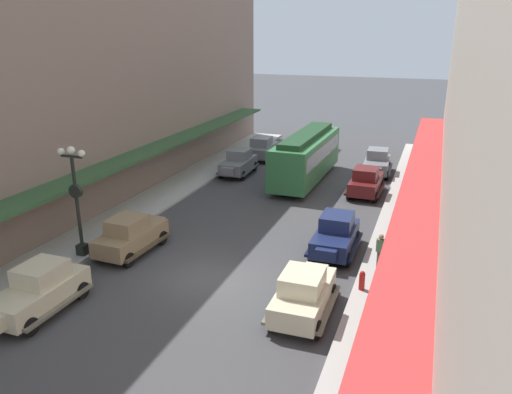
{
  "coord_description": "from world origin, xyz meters",
  "views": [
    {
      "loc": [
        8.5,
        -17.33,
        10.1
      ],
      "look_at": [
        0.0,
        6.0,
        1.8
      ],
      "focal_mm": 35.09,
      "sensor_mm": 36.0,
      "label": 1
    }
  ],
  "objects_px": {
    "parked_car_1": "(377,162)",
    "pedestrian_1": "(402,313)",
    "parked_car_0": "(303,292)",
    "parked_car_5": "(262,148)",
    "pedestrian_0": "(380,252)",
    "parked_car_3": "(336,234)",
    "lamp_post_with_clock": "(76,197)",
    "parked_car_7": "(130,234)",
    "fire_hydrant": "(362,280)",
    "streetcar": "(306,155)",
    "parked_car_4": "(366,181)",
    "parked_car_2": "(39,289)",
    "parked_car_6": "(238,162)"
  },
  "relations": [
    {
      "from": "parked_car_1",
      "to": "pedestrian_1",
      "type": "xyz_separation_m",
      "value": [
        3.44,
        -20.88,
        0.05
      ]
    },
    {
      "from": "parked_car_0",
      "to": "parked_car_5",
      "type": "distance_m",
      "value": 23.91
    },
    {
      "from": "parked_car_5",
      "to": "pedestrian_0",
      "type": "distance_m",
      "value": 20.99
    },
    {
      "from": "parked_car_3",
      "to": "lamp_post_with_clock",
      "type": "bearing_deg",
      "value": -157.22
    },
    {
      "from": "parked_car_0",
      "to": "parked_car_7",
      "type": "xyz_separation_m",
      "value": [
        -9.12,
        2.55,
        0.0
      ]
    },
    {
      "from": "parked_car_1",
      "to": "fire_hydrant",
      "type": "xyz_separation_m",
      "value": [
        1.69,
        -18.14,
        -0.38
      ]
    },
    {
      "from": "parked_car_0",
      "to": "streetcar",
      "type": "height_order",
      "value": "streetcar"
    },
    {
      "from": "parked_car_5",
      "to": "fire_hydrant",
      "type": "bearing_deg",
      "value": -60.41
    },
    {
      "from": "parked_car_0",
      "to": "parked_car_4",
      "type": "relative_size",
      "value": 1.0
    },
    {
      "from": "parked_car_4",
      "to": "parked_car_0",
      "type": "bearing_deg",
      "value": -90.26
    },
    {
      "from": "parked_car_2",
      "to": "pedestrian_0",
      "type": "height_order",
      "value": "parked_car_2"
    },
    {
      "from": "parked_car_5",
      "to": "parked_car_3",
      "type": "bearing_deg",
      "value": -59.88
    },
    {
      "from": "parked_car_4",
      "to": "pedestrian_0",
      "type": "bearing_deg",
      "value": -78.65
    },
    {
      "from": "parked_car_1",
      "to": "parked_car_4",
      "type": "relative_size",
      "value": 1.01
    },
    {
      "from": "parked_car_7",
      "to": "fire_hydrant",
      "type": "xyz_separation_m",
      "value": [
        10.92,
        -0.15,
        -0.38
      ]
    },
    {
      "from": "parked_car_6",
      "to": "parked_car_3",
      "type": "bearing_deg",
      "value": -49.6
    },
    {
      "from": "parked_car_5",
      "to": "fire_hydrant",
      "type": "distance_m",
      "value": 22.55
    },
    {
      "from": "parked_car_1",
      "to": "parked_car_5",
      "type": "bearing_deg",
      "value": 171.16
    },
    {
      "from": "parked_car_0",
      "to": "fire_hydrant",
      "type": "relative_size",
      "value": 5.22
    },
    {
      "from": "parked_car_2",
      "to": "parked_car_1",
      "type": "bearing_deg",
      "value": 68.21
    },
    {
      "from": "parked_car_2",
      "to": "pedestrian_1",
      "type": "bearing_deg",
      "value": 12.26
    },
    {
      "from": "lamp_post_with_clock",
      "to": "parked_car_7",
      "type": "bearing_deg",
      "value": 34.04
    },
    {
      "from": "parked_car_1",
      "to": "lamp_post_with_clock",
      "type": "distance_m",
      "value": 22.28
    },
    {
      "from": "parked_car_0",
      "to": "fire_hydrant",
      "type": "bearing_deg",
      "value": 53.19
    },
    {
      "from": "parked_car_3",
      "to": "pedestrian_1",
      "type": "xyz_separation_m",
      "value": [
        3.55,
        -6.25,
        0.05
      ]
    },
    {
      "from": "streetcar",
      "to": "parked_car_7",
      "type": "bearing_deg",
      "value": -108.33
    },
    {
      "from": "parked_car_1",
      "to": "parked_car_3",
      "type": "xyz_separation_m",
      "value": [
        -0.11,
        -14.62,
        0.0
      ]
    },
    {
      "from": "streetcar",
      "to": "pedestrian_0",
      "type": "relative_size",
      "value": 5.88
    },
    {
      "from": "parked_car_1",
      "to": "parked_car_4",
      "type": "xyz_separation_m",
      "value": [
        -0.05,
        -5.26,
        0.0
      ]
    },
    {
      "from": "parked_car_4",
      "to": "pedestrian_1",
      "type": "bearing_deg",
      "value": -77.43
    },
    {
      "from": "lamp_post_with_clock",
      "to": "fire_hydrant",
      "type": "bearing_deg",
      "value": 4.88
    },
    {
      "from": "pedestrian_1",
      "to": "parked_car_6",
      "type": "bearing_deg",
      "value": 126.82
    },
    {
      "from": "parked_car_0",
      "to": "parked_car_4",
      "type": "distance_m",
      "value": 15.28
    },
    {
      "from": "parked_car_6",
      "to": "pedestrian_0",
      "type": "distance_m",
      "value": 17.09
    },
    {
      "from": "streetcar",
      "to": "parked_car_3",
      "type": "bearing_deg",
      "value": -68.54
    },
    {
      "from": "parked_car_2",
      "to": "parked_car_6",
      "type": "relative_size",
      "value": 0.99
    },
    {
      "from": "parked_car_0",
      "to": "parked_car_7",
      "type": "bearing_deg",
      "value": 164.36
    },
    {
      "from": "pedestrian_0",
      "to": "pedestrian_1",
      "type": "xyz_separation_m",
      "value": [
        1.32,
        -4.83,
        0.0
      ]
    },
    {
      "from": "parked_car_2",
      "to": "pedestrian_1",
      "type": "height_order",
      "value": "parked_car_2"
    },
    {
      "from": "parked_car_1",
      "to": "parked_car_7",
      "type": "relative_size",
      "value": 1.0
    },
    {
      "from": "streetcar",
      "to": "parked_car_4",
      "type": "bearing_deg",
      "value": -20.99
    },
    {
      "from": "parked_car_4",
      "to": "pedestrian_1",
      "type": "relative_size",
      "value": 2.61
    },
    {
      "from": "streetcar",
      "to": "pedestrian_1",
      "type": "height_order",
      "value": "streetcar"
    },
    {
      "from": "streetcar",
      "to": "lamp_post_with_clock",
      "type": "xyz_separation_m",
      "value": [
        -6.61,
        -15.66,
        1.08
      ]
    },
    {
      "from": "streetcar",
      "to": "pedestrian_0",
      "type": "height_order",
      "value": "streetcar"
    },
    {
      "from": "parked_car_5",
      "to": "parked_car_6",
      "type": "bearing_deg",
      "value": -90.99
    },
    {
      "from": "pedestrian_0",
      "to": "parked_car_4",
      "type": "bearing_deg",
      "value": 101.35
    },
    {
      "from": "parked_car_1",
      "to": "fire_hydrant",
      "type": "bearing_deg",
      "value": -84.69
    },
    {
      "from": "parked_car_0",
      "to": "pedestrian_0",
      "type": "xyz_separation_m",
      "value": [
        2.24,
        4.5,
        0.05
      ]
    },
    {
      "from": "fire_hydrant",
      "to": "pedestrian_0",
      "type": "height_order",
      "value": "pedestrian_0"
    }
  ]
}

